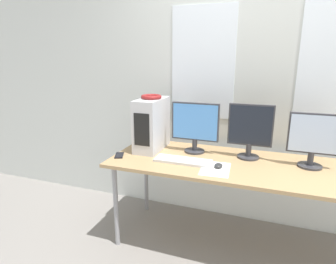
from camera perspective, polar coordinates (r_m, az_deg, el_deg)
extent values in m
cube|color=silver|center=(2.66, 18.90, 9.60)|extent=(8.00, 0.06, 2.70)
cube|color=white|center=(2.68, 7.04, 13.68)|extent=(0.59, 0.01, 1.01)
cube|color=tan|center=(2.28, 17.27, -6.82)|extent=(2.29, 0.77, 0.03)
cylinder|color=#99999E|center=(2.45, -10.53, -14.57)|extent=(0.04, 0.04, 0.73)
cylinder|color=#99999E|center=(2.94, -4.46, -9.16)|extent=(0.04, 0.04, 0.73)
cube|color=silver|center=(2.50, -3.32, 1.59)|extent=(0.20, 0.42, 0.46)
cube|color=black|center=(2.32, -5.37, 0.44)|extent=(0.14, 0.00, 0.27)
torus|color=maroon|center=(2.46, -3.41, 7.16)|extent=(0.18, 0.18, 0.03)
cylinder|color=#333338|center=(2.49, 5.40, -3.85)|extent=(0.18, 0.18, 0.02)
cylinder|color=#333338|center=(2.47, 5.44, -2.50)|extent=(0.04, 0.04, 0.11)
cube|color=#333338|center=(2.41, 5.56, 2.12)|extent=(0.41, 0.03, 0.33)
cube|color=#4C8CD8|center=(2.40, 5.46, 2.04)|extent=(0.39, 0.00, 0.30)
cylinder|color=#333338|center=(2.43, 15.94, -4.87)|extent=(0.18, 0.18, 0.02)
cylinder|color=#333338|center=(2.41, 16.05, -3.49)|extent=(0.04, 0.04, 0.11)
cube|color=#333338|center=(2.35, 16.42, 1.38)|extent=(0.35, 0.03, 0.34)
cube|color=black|center=(2.33, 16.39, 1.29)|extent=(0.33, 0.00, 0.31)
cylinder|color=#333338|center=(2.40, 26.81, -6.16)|extent=(0.18, 0.18, 0.02)
cylinder|color=#333338|center=(2.38, 26.98, -4.78)|extent=(0.04, 0.04, 0.11)
cube|color=#333338|center=(2.33, 27.54, -0.29)|extent=(0.36, 0.03, 0.30)
cube|color=silver|center=(2.31, 27.59, -0.39)|extent=(0.33, 0.00, 0.28)
cube|color=silver|center=(2.25, 3.04, -5.84)|extent=(0.45, 0.15, 0.02)
cube|color=white|center=(2.24, 3.04, -5.57)|extent=(0.42, 0.13, 0.00)
ellipsoid|color=#2D2D2D|center=(2.16, 10.20, -6.73)|extent=(0.06, 0.08, 0.03)
cube|color=black|center=(2.41, -9.87, -4.67)|extent=(0.12, 0.15, 0.01)
cube|color=white|center=(2.14, 9.59, -7.39)|extent=(0.23, 0.31, 0.00)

